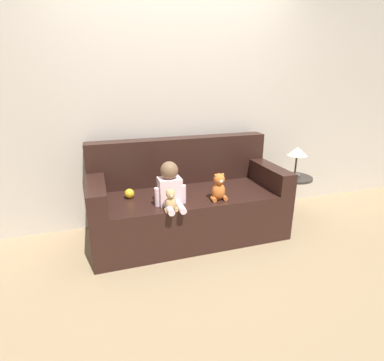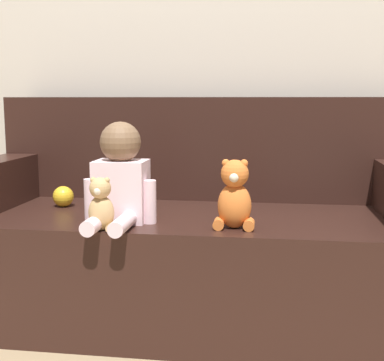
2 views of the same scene
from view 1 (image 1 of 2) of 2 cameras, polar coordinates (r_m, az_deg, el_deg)
ground_plane at (r=3.12m, az=-0.61°, el=-10.19°), size 12.00×12.00×0.00m
wall_back at (r=3.21m, az=-3.39°, el=14.97°), size 8.00×0.05×2.60m
couch at (r=3.02m, az=-0.94°, el=-4.16°), size 1.87×0.81×0.94m
person_baby at (r=2.60m, az=-4.19°, el=-1.19°), size 0.28×0.34×0.38m
teddy_bear_brown at (r=2.49m, az=-4.08°, el=-3.89°), size 0.11×0.09×0.19m
plush_toy_side at (r=2.70m, az=5.11°, el=-1.36°), size 0.15×0.12×0.25m
toy_ball at (r=2.82m, az=-11.84°, el=-2.45°), size 0.09×0.09×0.09m
side_table at (r=3.53m, az=19.13°, el=2.49°), size 0.39×0.39×0.81m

